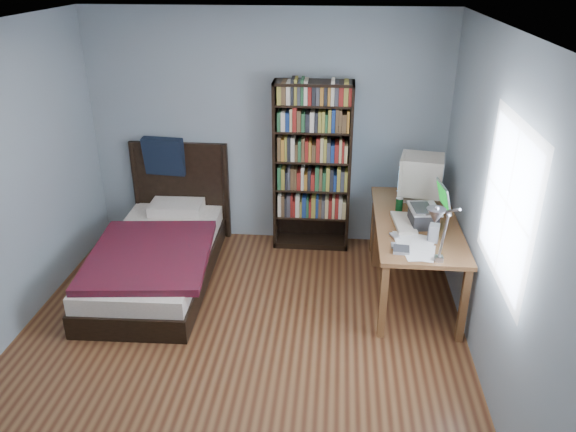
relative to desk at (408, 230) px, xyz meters
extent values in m
plane|color=#4A2616|center=(-1.50, -1.53, -0.42)|extent=(4.20, 4.20, 0.00)
plane|color=white|center=(-1.50, -1.53, 2.08)|extent=(4.20, 4.20, 0.00)
cube|color=#8D9BA5|center=(-1.50, 0.57, 0.83)|extent=(3.80, 0.04, 2.50)
cube|color=#8D9BA5|center=(0.40, -1.53, 0.83)|extent=(0.04, 4.20, 2.50)
cube|color=white|center=(0.38, -1.68, 1.03)|extent=(0.01, 1.14, 1.14)
cube|color=white|center=(0.38, -1.68, 1.03)|extent=(0.01, 1.00, 1.00)
cube|color=brown|center=(0.00, -0.46, 0.29)|extent=(0.75, 1.64, 0.04)
cube|color=brown|center=(-0.32, -1.22, -0.07)|extent=(0.06, 0.06, 0.69)
cube|color=brown|center=(0.32, -1.22, -0.07)|extent=(0.06, 0.06, 0.69)
cube|color=brown|center=(-0.32, 0.31, -0.07)|extent=(0.06, 0.06, 0.69)
cube|color=brown|center=(0.32, 0.31, -0.07)|extent=(0.06, 0.06, 0.69)
cube|color=brown|center=(0.00, 0.14, -0.07)|extent=(0.69, 0.40, 0.68)
cube|color=beige|center=(0.05, 0.04, 0.33)|extent=(0.29, 0.25, 0.03)
cylinder|color=beige|center=(0.05, 0.04, 0.37)|extent=(0.10, 0.10, 0.06)
cube|color=beige|center=(0.08, 0.04, 0.58)|extent=(0.45, 0.43, 0.37)
cube|color=#B9AF9A|center=(-0.11, 0.04, 0.58)|extent=(0.10, 0.39, 0.39)
cube|color=#46A3FC|center=(-0.13, 0.04, 0.58)|extent=(0.06, 0.29, 0.25)
cube|color=#2D2D30|center=(0.04, -0.53, 0.39)|extent=(0.25, 0.29, 0.15)
cube|color=silver|center=(0.04, -0.53, 0.47)|extent=(0.29, 0.36, 0.02)
cube|color=#2D2D30|center=(0.02, -0.53, 0.49)|extent=(0.19, 0.28, 0.00)
cube|color=silver|center=(0.20, -0.53, 0.60)|extent=(0.12, 0.34, 0.24)
cube|color=#0CBF26|center=(0.19, -0.53, 0.60)|extent=(0.09, 0.28, 0.19)
cube|color=#99999E|center=(0.09, -1.19, 0.33)|extent=(0.07, 0.06, 0.04)
cylinder|color=#99999E|center=(0.09, -1.26, 0.57)|extent=(0.02, 0.15, 0.42)
cylinder|color=#99999E|center=(0.01, -1.49, 0.87)|extent=(0.18, 0.35, 0.21)
cone|color=#99999E|center=(-0.07, -1.66, 0.92)|extent=(0.13, 0.13, 0.11)
cube|color=#B9AF9A|center=(-0.13, -0.54, 0.33)|extent=(0.21, 0.45, 0.04)
cube|color=gray|center=(0.09, -0.85, 0.39)|extent=(0.10, 0.10, 0.16)
cylinder|color=#07340F|center=(-0.14, -0.23, 0.37)|extent=(0.07, 0.07, 0.12)
ellipsoid|color=silver|center=(-0.02, -0.16, 0.33)|extent=(0.07, 0.11, 0.04)
cube|color=silver|center=(-0.23, -0.80, 0.32)|extent=(0.09, 0.12, 0.02)
cube|color=gray|center=(-0.25, -0.97, 0.32)|extent=(0.05, 0.09, 0.02)
cube|color=gray|center=(-0.20, -1.06, 0.33)|extent=(0.14, 0.14, 0.03)
cube|color=black|center=(-1.40, 0.41, 0.49)|extent=(0.03, 0.30, 1.81)
cube|color=black|center=(-0.61, 0.41, 0.49)|extent=(0.03, 0.30, 1.81)
cube|color=black|center=(-1.01, 0.41, 1.38)|extent=(0.81, 0.30, 0.03)
cube|color=black|center=(-1.01, 0.41, -0.39)|extent=(0.81, 0.30, 0.06)
cube|color=black|center=(-1.01, 0.55, 0.49)|extent=(0.81, 0.02, 1.81)
cube|color=olive|center=(-1.01, 0.39, 0.52)|extent=(0.73, 0.22, 1.61)
cube|color=black|center=(-2.48, -0.48, -0.31)|extent=(1.09, 2.09, 0.22)
cube|color=beige|center=(-2.48, -0.48, -0.12)|extent=(1.05, 2.03, 0.16)
cube|color=maroon|center=(-2.45, -0.74, -0.01)|extent=(1.22, 1.44, 0.07)
cube|color=beige|center=(-2.48, 0.30, 0.01)|extent=(0.58, 0.38, 0.12)
cube|color=black|center=(-2.48, 0.53, 0.13)|extent=(1.09, 0.05, 1.10)
cylinder|color=black|center=(-2.99, 0.51, 0.13)|extent=(0.06, 0.06, 1.10)
cylinder|color=black|center=(-1.97, 0.51, 0.13)|extent=(0.06, 0.06, 1.10)
cube|color=black|center=(-2.63, 0.50, 0.53)|extent=(0.46, 0.20, 0.43)
camera|label=1|loc=(-0.75, -5.18, 2.51)|focal=35.00mm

